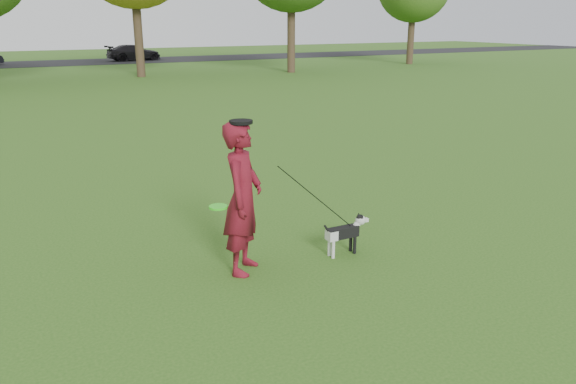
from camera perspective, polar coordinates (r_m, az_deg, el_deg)
ground at (r=8.24m, az=1.81°, el=-5.61°), size 120.00×120.00×0.00m
road at (r=46.87m, az=-23.48°, el=11.89°), size 120.00×7.00×0.02m
man at (r=7.18m, az=-4.61°, el=-0.65°), size 0.83×0.87×2.00m
dog at (r=7.92m, az=5.91°, el=-3.95°), size 0.75×0.15×0.57m
car_right at (r=47.83m, az=-15.40°, el=13.50°), size 4.42×2.25×1.23m
man_held_items at (r=7.53m, az=2.63°, el=-0.43°), size 2.10×0.43×1.62m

